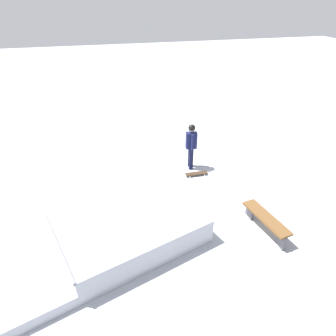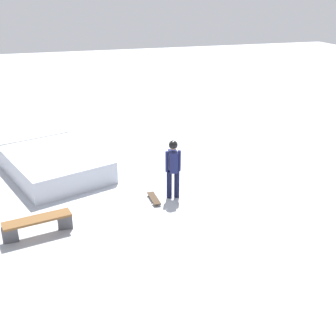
# 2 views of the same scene
# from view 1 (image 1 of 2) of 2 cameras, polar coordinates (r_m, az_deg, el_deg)

# --- Properties ---
(ground_plane) EXTENTS (60.00, 60.00, 0.00)m
(ground_plane) POSITION_cam_1_polar(r_m,az_deg,el_deg) (9.58, -6.84, -6.74)
(ground_plane) COLOR #B2B7C1
(skate_ramp) EXTENTS (5.94, 4.17, 0.74)m
(skate_ramp) POSITION_cam_1_polar(r_m,az_deg,el_deg) (8.13, -10.48, -12.36)
(skate_ramp) COLOR silver
(skate_ramp) RESTS_ON ground
(skater) EXTENTS (0.40, 0.44, 1.73)m
(skater) POSITION_cam_1_polar(r_m,az_deg,el_deg) (10.88, 4.39, 4.67)
(skater) COLOR black
(skater) RESTS_ON ground
(skateboard) EXTENTS (0.80, 0.26, 0.09)m
(skateboard) POSITION_cam_1_polar(r_m,az_deg,el_deg) (10.87, 5.37, -1.04)
(skateboard) COLOR #3F2D1E
(skateboard) RESTS_ON ground
(park_bench) EXTENTS (0.68, 1.65, 0.48)m
(park_bench) POSITION_cam_1_polar(r_m,az_deg,el_deg) (8.78, 17.90, -9.38)
(park_bench) COLOR brown
(park_bench) RESTS_ON ground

